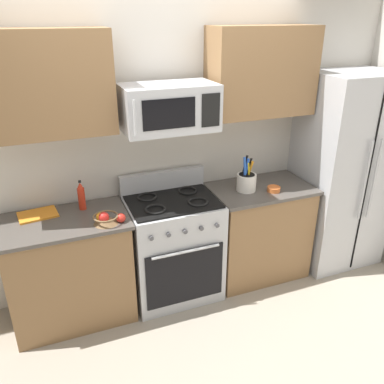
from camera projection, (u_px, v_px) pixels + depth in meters
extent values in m
plane|color=gray|center=(199.00, 335.00, 3.19)|extent=(16.00, 16.00, 0.00)
cube|color=beige|center=(158.00, 145.00, 3.47)|extent=(8.00, 0.10, 2.60)
cube|color=olive|center=(71.00, 272.00, 3.22)|extent=(0.93, 0.55, 0.88)
cube|color=#4C4742|center=(64.00, 222.00, 3.04)|extent=(0.97, 0.59, 0.03)
cube|color=#B2B5BA|center=(173.00, 249.00, 3.51)|extent=(0.76, 0.59, 0.91)
cube|color=black|center=(185.00, 276.00, 3.29)|extent=(0.67, 0.01, 0.51)
cylinder|color=#B2B5BA|center=(186.00, 252.00, 3.16)|extent=(0.57, 0.02, 0.02)
cube|color=black|center=(172.00, 201.00, 3.32)|extent=(0.73, 0.53, 0.02)
cube|color=#B2B5BA|center=(162.00, 181.00, 3.51)|extent=(0.76, 0.06, 0.18)
torus|color=black|center=(155.00, 209.00, 3.14)|extent=(0.17, 0.17, 0.02)
torus|color=black|center=(198.00, 202.00, 3.27)|extent=(0.17, 0.17, 0.02)
torus|color=black|center=(147.00, 197.00, 3.35)|extent=(0.17, 0.17, 0.02)
torus|color=black|center=(187.00, 191.00, 3.47)|extent=(0.17, 0.17, 0.02)
cylinder|color=#4C4C51|center=(151.00, 238.00, 3.02)|extent=(0.04, 0.02, 0.04)
cylinder|color=#4C4C51|center=(169.00, 235.00, 3.06)|extent=(0.04, 0.02, 0.04)
cylinder|color=#4C4C51|center=(185.00, 232.00, 3.11)|extent=(0.04, 0.02, 0.04)
cylinder|color=#4C4C51|center=(201.00, 228.00, 3.15)|extent=(0.04, 0.02, 0.04)
cylinder|color=#4C4C51|center=(217.00, 225.00, 3.20)|extent=(0.04, 0.02, 0.04)
cube|color=olive|center=(258.00, 232.00, 3.79)|extent=(0.88, 0.55, 0.88)
cube|color=#4C4742|center=(261.00, 189.00, 3.61)|extent=(0.92, 0.59, 0.03)
cube|color=#B2B5BA|center=(342.00, 172.00, 3.87)|extent=(0.80, 0.66, 1.88)
cube|color=black|center=(367.00, 184.00, 3.59)|extent=(0.01, 0.01, 1.79)
cylinder|color=#B2B5BA|center=(365.00, 181.00, 3.53)|extent=(0.02, 0.02, 0.75)
cylinder|color=#B2B5BA|center=(374.00, 180.00, 3.56)|extent=(0.02, 0.02, 0.75)
cube|color=#B2B5BA|center=(169.00, 107.00, 3.02)|extent=(0.72, 0.40, 0.35)
cube|color=black|center=(169.00, 114.00, 2.83)|extent=(0.39, 0.01, 0.22)
cube|color=black|center=(211.00, 110.00, 2.93)|extent=(0.14, 0.01, 0.24)
cylinder|color=#B2B5BA|center=(135.00, 118.00, 2.72)|extent=(0.02, 0.02, 0.24)
cube|color=olive|center=(42.00, 84.00, 2.74)|extent=(0.96, 0.34, 0.72)
cube|color=olive|center=(262.00, 72.00, 3.32)|extent=(0.91, 0.34, 0.72)
cylinder|color=white|center=(246.00, 182.00, 3.51)|extent=(0.17, 0.17, 0.15)
cylinder|color=black|center=(246.00, 181.00, 3.51)|extent=(0.14, 0.14, 0.13)
cylinder|color=black|center=(248.00, 172.00, 3.51)|extent=(0.06, 0.05, 0.26)
cylinder|color=black|center=(244.00, 171.00, 3.50)|extent=(0.09, 0.05, 0.28)
cylinder|color=blue|center=(246.00, 173.00, 3.49)|extent=(0.07, 0.03, 0.26)
cylinder|color=orange|center=(249.00, 173.00, 3.51)|extent=(0.06, 0.07, 0.24)
cylinder|color=yellow|center=(249.00, 175.00, 3.47)|extent=(0.05, 0.04, 0.24)
cylinder|color=blue|center=(245.00, 173.00, 3.46)|extent=(0.02, 0.06, 0.28)
cone|color=brown|center=(106.00, 220.00, 2.97)|extent=(0.18, 0.18, 0.06)
torus|color=brown|center=(106.00, 216.00, 2.96)|extent=(0.19, 0.19, 0.01)
sphere|color=red|center=(104.00, 217.00, 2.95)|extent=(0.08, 0.08, 0.08)
sphere|color=orange|center=(101.00, 217.00, 2.96)|extent=(0.07, 0.07, 0.07)
sphere|color=red|center=(121.00, 218.00, 2.99)|extent=(0.07, 0.07, 0.07)
cube|color=orange|center=(38.00, 215.00, 3.10)|extent=(0.31, 0.24, 0.02)
cylinder|color=red|center=(82.00, 199.00, 3.17)|extent=(0.06, 0.06, 0.18)
cone|color=red|center=(80.00, 185.00, 3.12)|extent=(0.05, 0.05, 0.05)
cylinder|color=black|center=(80.00, 182.00, 3.11)|extent=(0.02, 0.02, 0.01)
cylinder|color=#D1662D|center=(274.00, 189.00, 3.51)|extent=(0.11, 0.11, 0.04)
torus|color=#D1662D|center=(274.00, 187.00, 3.50)|extent=(0.12, 0.12, 0.01)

